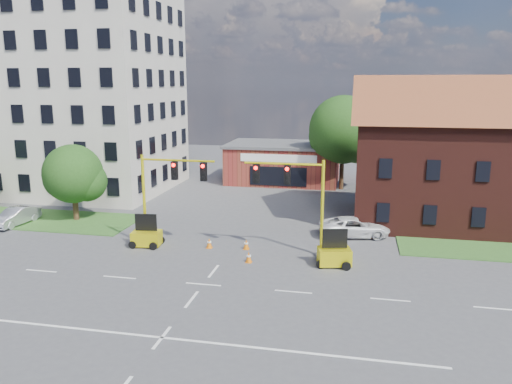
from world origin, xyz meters
The scene contains 19 objects.
ground centered at (0.00, 0.00, 0.00)m, with size 120.00×120.00×0.00m, color #49494C.
grass_verge_nw centered at (-20.00, 10.00, 0.04)m, with size 22.00×6.00×0.08m, color #325A21.
grass_verge_ne centered at (18.00, 9.00, 0.04)m, with size 14.00×4.00×0.08m, color #325A21.
lane_markings centered at (0.00, -3.00, 0.01)m, with size 60.00×36.00×0.01m, color white, non-canonical shape.
office_block centered at (-20.00, 21.90, 10.31)m, with size 18.40×15.40×20.60m.
brick_shop centered at (0.00, 29.98, 2.16)m, with size 12.40×8.40×4.30m.
townhouse_row centered at (18.00, 16.00, 5.93)m, with size 21.00×11.00×11.50m.
tree_large centered at (6.86, 27.08, 5.93)m, with size 7.31×6.96×9.67m.
tree_nw_front centered at (-13.76, 10.58, 3.65)m, with size 4.91×4.67×6.15m.
signal_mast_west centered at (-4.36, 6.00, 3.92)m, with size 5.30×0.60×6.20m.
signal_mast_east centered at (4.36, 6.00, 3.92)m, with size 5.30×0.60×6.20m.
trailer_west centered at (-5.74, 5.54, 0.67)m, with size 2.02×1.46×2.15m.
trailer_east centered at (6.92, 4.37, 0.69)m, with size 2.19×1.71×2.21m.
cone_a centered at (-1.47, 6.01, 0.34)m, with size 0.40×0.40×0.70m.
cone_b centered at (1.02, 6.27, 0.34)m, with size 0.40×0.40×0.70m.
cone_c centered at (1.71, 3.87, 0.34)m, with size 0.40×0.40×0.70m.
cone_d centered at (6.89, 8.89, 0.34)m, with size 0.40×0.40×0.70m.
pickup_white centered at (8.03, 10.62, 0.70)m, with size 2.33×5.06×1.41m, color white.
sedan_silver_front centered at (-17.86, 8.30, 0.68)m, with size 1.45×4.16×1.37m, color #A2A3A9.
Camera 1 is at (8.02, -24.64, 10.89)m, focal length 35.00 mm.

